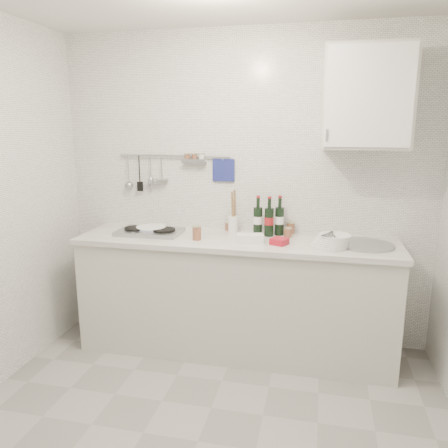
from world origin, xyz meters
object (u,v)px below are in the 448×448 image
plate_stack_hob (150,229)px  utensil_crock (233,222)px  plate_stack_sink (332,241)px  wine_bottles (269,216)px  wall_cabinet (367,98)px

plate_stack_hob → utensil_crock: size_ratio=0.76×
plate_stack_sink → wine_bottles: wine_bottles is taller
plate_stack_hob → wine_bottles: 0.96m
wall_cabinet → plate_stack_sink: wall_cabinet is taller
plate_stack_hob → utensil_crock: (0.65, 0.16, 0.06)m
plate_stack_hob → utensil_crock: 0.68m
plate_stack_hob → plate_stack_sink: plate_stack_sink is taller
wall_cabinet → wine_bottles: 1.10m
wall_cabinet → wine_bottles: bearing=177.1°
wall_cabinet → wine_bottles: size_ratio=2.26×
plate_stack_sink → utensil_crock: (-0.77, 0.29, 0.04)m
wall_cabinet → plate_stack_sink: (-0.19, -0.20, -0.99)m
wall_cabinet → plate_stack_hob: (-1.62, -0.08, -1.01)m
wine_bottles → plate_stack_sink: bearing=-26.2°
wall_cabinet → wine_bottles: wall_cabinet is taller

